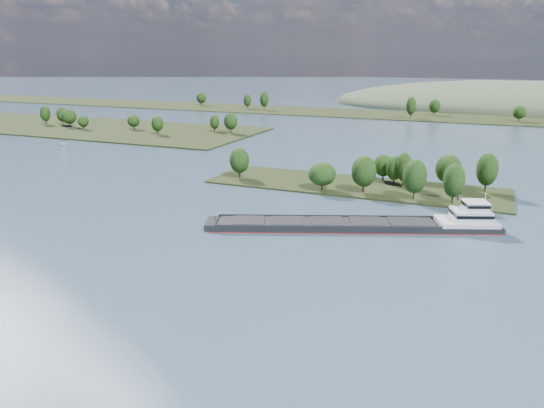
% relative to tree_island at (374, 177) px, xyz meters
% --- Properties ---
extents(ground, '(1800.00, 1800.00, 0.00)m').
position_rel_tree_island_xyz_m(ground, '(-6.65, -58.81, -4.10)').
color(ground, '#3B4E67').
rests_on(ground, ground).
extents(tree_island, '(100.00, 30.22, 13.99)m').
position_rel_tree_island_xyz_m(tree_island, '(0.00, 0.00, 0.00)').
color(tree_island, black).
rests_on(tree_island, ground).
extents(left_bank, '(300.00, 80.00, 15.47)m').
position_rel_tree_island_xyz_m(left_bank, '(-236.00, 81.32, -3.17)').
color(left_bank, black).
rests_on(left_bank, ground).
extents(back_shoreline, '(900.00, 60.00, 15.96)m').
position_rel_tree_island_xyz_m(back_shoreline, '(-0.26, 220.99, -3.45)').
color(back_shoreline, black).
rests_on(back_shoreline, ground).
extents(hill_west, '(320.00, 160.00, 44.00)m').
position_rel_tree_island_xyz_m(hill_west, '(53.35, 321.19, -4.10)').
color(hill_west, '#414F36').
rests_on(hill_west, ground).
extents(cargo_barge, '(73.79, 35.83, 10.24)m').
position_rel_tree_island_xyz_m(cargo_barge, '(8.87, -40.44, -2.81)').
color(cargo_barge, black).
rests_on(cargo_barge, ground).
extents(motorboat, '(5.74, 3.19, 2.09)m').
position_rel_tree_island_xyz_m(motorboat, '(-158.50, 25.74, -3.05)').
color(motorboat, silver).
rests_on(motorboat, ground).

